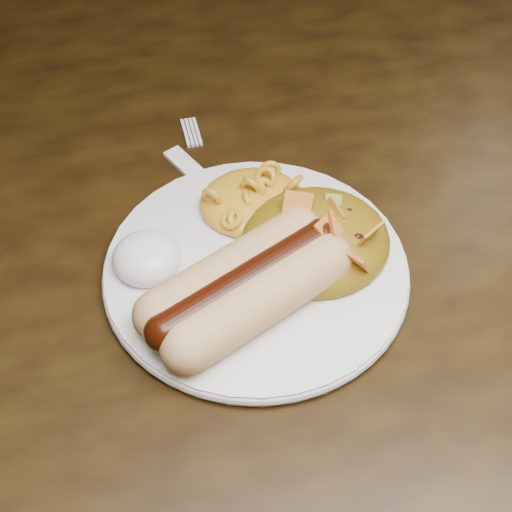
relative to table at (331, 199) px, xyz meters
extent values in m
plane|color=#3B2212|center=(0.00, 0.00, -0.66)|extent=(4.00, 4.00, 0.00)
cube|color=black|center=(0.00, 0.00, 0.07)|extent=(1.60, 0.90, 0.04)
cylinder|color=white|center=(-0.11, -0.15, 0.10)|extent=(0.28, 0.28, 0.01)
cylinder|color=#DFB361|center=(-0.12, -0.20, 0.12)|extent=(0.12, 0.08, 0.04)
cylinder|color=#DFB361|center=(-0.12, -0.16, 0.12)|extent=(0.12, 0.08, 0.04)
cylinder|color=#431103|center=(-0.12, -0.18, 0.13)|extent=(0.13, 0.08, 0.03)
ellipsoid|color=orange|center=(-0.10, -0.09, 0.12)|extent=(0.10, 0.10, 0.03)
ellipsoid|color=white|center=(-0.19, -0.13, 0.12)|extent=(0.06, 0.06, 0.03)
ellipsoid|color=#A64800|center=(-0.06, -0.14, 0.12)|extent=(0.11, 0.10, 0.04)
cube|color=white|center=(-0.13, -0.05, 0.09)|extent=(0.08, 0.13, 0.00)
camera|label=1|loc=(-0.19, -0.50, 0.54)|focal=55.00mm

